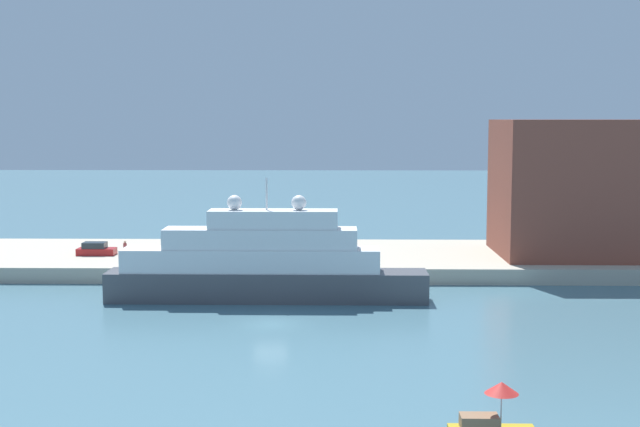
{
  "coord_description": "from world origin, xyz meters",
  "views": [
    {
      "loc": [
        4.95,
        -65.52,
        15.47
      ],
      "look_at": [
        3.62,
        6.0,
        7.79
      ],
      "focal_mm": 49.73,
      "sensor_mm": 36.0,
      "label": 1
    }
  ],
  "objects_px": {
    "large_yacht": "(262,265)",
    "person_figure": "(125,249)",
    "harbor_building": "(581,188)",
    "small_motorboat": "(492,421)",
    "parked_car": "(96,249)",
    "mooring_bollard": "(343,263)"
  },
  "relations": [
    {
      "from": "large_yacht",
      "to": "person_figure",
      "type": "distance_m",
      "value": 20.76
    },
    {
      "from": "harbor_building",
      "to": "small_motorboat",
      "type": "bearing_deg",
      "value": -109.54
    },
    {
      "from": "parked_car",
      "to": "mooring_bollard",
      "type": "distance_m",
      "value": 26.2
    },
    {
      "from": "mooring_bollard",
      "to": "large_yacht",
      "type": "bearing_deg",
      "value": -128.17
    },
    {
      "from": "small_motorboat",
      "to": "parked_car",
      "type": "bearing_deg",
      "value": 123.71
    },
    {
      "from": "mooring_bollard",
      "to": "person_figure",
      "type": "bearing_deg",
      "value": 166.49
    },
    {
      "from": "person_figure",
      "to": "mooring_bollard",
      "type": "distance_m",
      "value": 22.74
    },
    {
      "from": "harbor_building",
      "to": "parked_car",
      "type": "xyz_separation_m",
      "value": [
        -49.78,
        -1.18,
        -6.37
      ]
    },
    {
      "from": "parked_car",
      "to": "mooring_bollard",
      "type": "xyz_separation_m",
      "value": [
        25.39,
        -6.46,
        -0.25
      ]
    },
    {
      "from": "large_yacht",
      "to": "small_motorboat",
      "type": "distance_m",
      "value": 35.79
    },
    {
      "from": "large_yacht",
      "to": "harbor_building",
      "type": "xyz_separation_m",
      "value": [
        31.35,
        16.5,
        5.34
      ]
    },
    {
      "from": "mooring_bollard",
      "to": "harbor_building",
      "type": "bearing_deg",
      "value": 17.38
    },
    {
      "from": "small_motorboat",
      "to": "harbor_building",
      "type": "xyz_separation_m",
      "value": [
        17.56,
        49.46,
        7.43
      ]
    },
    {
      "from": "large_yacht",
      "to": "small_motorboat",
      "type": "relative_size",
      "value": 6.56
    },
    {
      "from": "harbor_building",
      "to": "parked_car",
      "type": "distance_m",
      "value": 50.19
    },
    {
      "from": "large_yacht",
      "to": "mooring_bollard",
      "type": "bearing_deg",
      "value": 51.83
    },
    {
      "from": "large_yacht",
      "to": "person_figure",
      "type": "height_order",
      "value": "large_yacht"
    },
    {
      "from": "parked_car",
      "to": "large_yacht",
      "type": "bearing_deg",
      "value": -39.75
    },
    {
      "from": "person_figure",
      "to": "harbor_building",
      "type": "bearing_deg",
      "value": 2.86
    },
    {
      "from": "mooring_bollard",
      "to": "small_motorboat",
      "type": "bearing_deg",
      "value": -80.73
    },
    {
      "from": "parked_car",
      "to": "mooring_bollard",
      "type": "relative_size",
      "value": 6.27
    },
    {
      "from": "parked_car",
      "to": "person_figure",
      "type": "relative_size",
      "value": 2.36
    }
  ]
}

